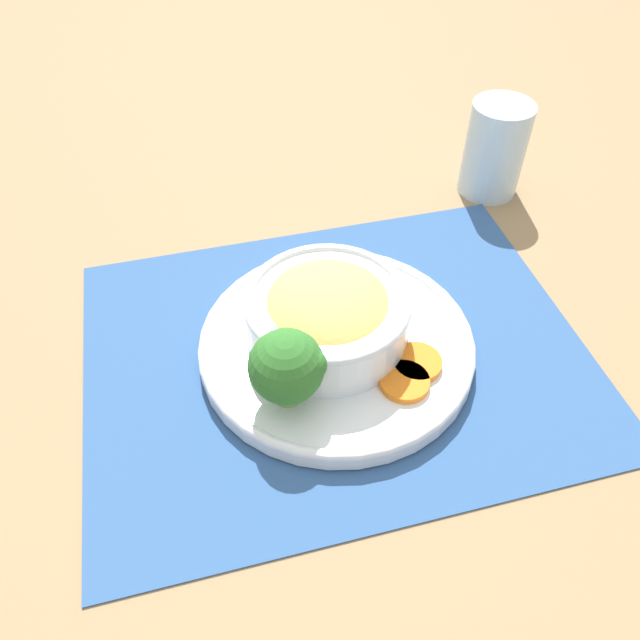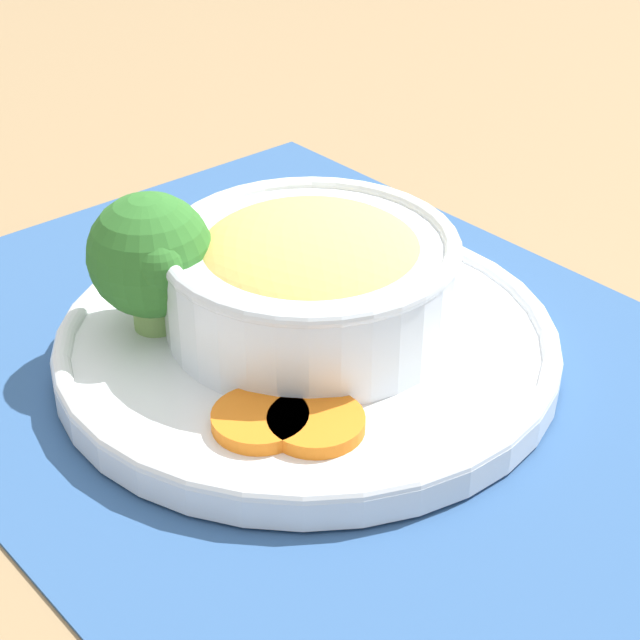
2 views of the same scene
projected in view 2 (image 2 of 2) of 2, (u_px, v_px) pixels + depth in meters
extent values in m
plane|color=#8C704C|center=(307.00, 365.00, 0.62)|extent=(4.00, 4.00, 0.00)
cube|color=#2D5184|center=(307.00, 362.00, 0.61)|extent=(0.55, 0.44, 0.00)
cylinder|color=silver|center=(307.00, 347.00, 0.61)|extent=(0.29, 0.29, 0.02)
torus|color=silver|center=(307.00, 336.00, 0.60)|extent=(0.29, 0.29, 0.01)
cylinder|color=silver|center=(311.00, 286.00, 0.60)|extent=(0.17, 0.17, 0.05)
torus|color=silver|center=(310.00, 245.00, 0.59)|extent=(0.17, 0.17, 0.01)
ellipsoid|color=#E0B75B|center=(311.00, 265.00, 0.59)|extent=(0.14, 0.14, 0.06)
cylinder|color=#759E51|center=(156.00, 311.00, 0.61)|extent=(0.03, 0.03, 0.02)
sphere|color=#2D6B28|center=(150.00, 255.00, 0.59)|extent=(0.07, 0.07, 0.07)
sphere|color=#2D6B28|center=(158.00, 264.00, 0.57)|extent=(0.03, 0.03, 0.03)
sphere|color=#2D6B28|center=(141.00, 235.00, 0.60)|extent=(0.03, 0.03, 0.03)
cylinder|color=orange|center=(260.00, 419.00, 0.53)|extent=(0.05, 0.05, 0.01)
cylinder|color=orange|center=(316.00, 423.00, 0.53)|extent=(0.05, 0.05, 0.01)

